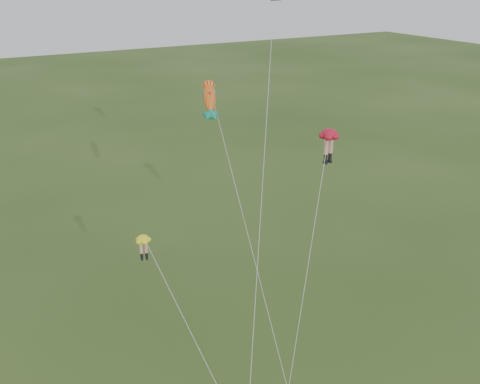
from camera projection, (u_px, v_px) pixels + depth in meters
legs_kite_red_mid at (328, 142)px, 31.93m from camera, size 6.46×5.54×15.09m
legs_kite_yellow at (148, 251)px, 30.56m from camera, size 2.72×10.90×9.77m
fish_kite at (210, 98)px, 35.39m from camera, size 2.68×15.35×17.23m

